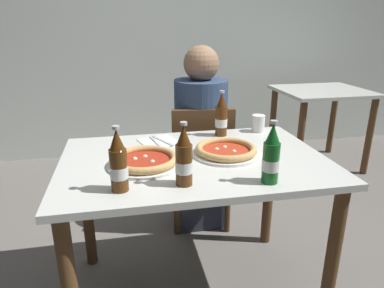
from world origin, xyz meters
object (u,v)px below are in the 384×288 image
Objects in this scene: dining_table_main at (194,181)px; chair_behind_table at (201,160)px; diner_seated at (201,143)px; dining_table_background at (321,106)px; beer_bottle_right at (118,164)px; beer_bottle_extra at (271,157)px; paper_cup at (258,123)px; napkin_with_cutlery at (159,142)px; pizza_marinara_far at (226,150)px; beer_bottle_center at (221,117)px; beer_bottle_left at (184,159)px; pizza_margherita_near at (144,161)px.

dining_table_main is 1.41× the size of chair_behind_table.
diner_seated is 1.51× the size of dining_table_background.
beer_bottle_right and beer_bottle_extra have the same top height.
diner_seated is at bearing 127.84° from paper_cup.
dining_table_background is (1.52, 1.45, -0.04)m from dining_table_main.
diner_seated reaches higher than dining_table_background.
napkin_with_cutlery is at bearing -144.15° from dining_table_background.
pizza_marinara_far is at bearing -92.32° from diner_seated.
beer_bottle_extra is at bearing 100.16° from chair_behind_table.
beer_bottle_center is at bearing -84.95° from diner_seated.
pizza_marinara_far is 1.38× the size of napkin_with_cutlery.
napkin_with_cutlery is (-1.66, -1.20, 0.16)m from dining_table_background.
beer_bottle_left is at bearing -85.46° from napkin_with_cutlery.
pizza_margherita_near is at bearing -120.29° from diner_seated.
beer_bottle_extra is at bearing -7.88° from beer_bottle_left.
beer_bottle_extra is (0.33, -0.05, 0.00)m from beer_bottle_left.
chair_behind_table reaches higher than pizza_marinara_far.
paper_cup is (0.20, 0.63, -0.06)m from beer_bottle_extra.
beer_bottle_left is at bearing -132.34° from pizza_marinara_far.
napkin_with_cutlery is (-0.31, -0.36, 0.27)m from chair_behind_table.
dining_table_background is at bearing 30.48° from diner_seated.
dining_table_main is at bearing -105.29° from diner_seated.
chair_behind_table is at bearing -98.85° from diner_seated.
dining_table_main is 4.86× the size of beer_bottle_right.
dining_table_background is 2.30m from pizza_margherita_near.
pizza_marinara_far is (0.15, 0.01, 0.14)m from dining_table_main.
dining_table_background is 3.24× the size of beer_bottle_center.
pizza_margherita_near is at bearing 150.07° from beer_bottle_extra.
pizza_marinara_far is at bearing 3.97° from dining_table_main.
beer_bottle_extra reaches higher than chair_behind_table.
beer_bottle_center is at bearing -138.77° from dining_table_background.
chair_behind_table is 0.50m from paper_cup.
pizza_marinara_far is (-0.03, -0.65, 0.19)m from diner_seated.
beer_bottle_left is at bearing 79.37° from chair_behind_table.
beer_bottle_extra is (0.02, -0.61, 0.00)m from beer_bottle_center.
pizza_marinara_far is 1.26× the size of beer_bottle_right.
beer_bottle_left is (-1.61, -1.71, 0.26)m from dining_table_background.
beer_bottle_center and beer_bottle_extra have the same top height.
paper_cup reaches higher than dining_table_background.
beer_bottle_left is at bearing -118.48° from beer_bottle_center.
diner_seated reaches higher than beer_bottle_center.
beer_bottle_right is (-0.33, -0.26, 0.22)m from dining_table_main.
pizza_marinara_far is 0.43m from paper_cup.
pizza_marinara_far is 1.26× the size of beer_bottle_center.
paper_cup is (0.77, 0.59, -0.06)m from beer_bottle_right.
dining_table_main is at bearing -143.06° from paper_cup.
paper_cup is at bearing -134.05° from dining_table_background.
beer_bottle_right is (-0.24, -0.00, 0.00)m from beer_bottle_left.
beer_bottle_right reaches higher than paper_cup.
beer_bottle_center is (0.04, -0.31, 0.37)m from chair_behind_table.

